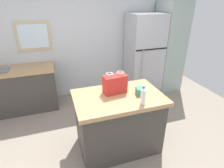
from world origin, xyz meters
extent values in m
plane|color=gray|center=(0.00, 0.00, 0.00)|extent=(6.18, 6.18, 0.00)
cube|color=silver|center=(0.00, 2.22, 1.29)|extent=(5.15, 0.10, 2.59)
cube|color=#CCB78C|center=(-0.98, 2.16, 1.47)|extent=(0.68, 0.04, 0.60)
cube|color=white|center=(-0.98, 2.14, 1.47)|extent=(0.56, 0.02, 0.48)
cube|color=#423D38|center=(0.16, 0.16, 0.43)|extent=(1.19, 0.75, 0.86)
cube|color=tan|center=(0.16, 0.16, 0.89)|extent=(1.27, 0.83, 0.06)
cube|color=#B7B7BC|center=(1.40, 1.80, 0.94)|extent=(0.77, 0.68, 1.88)
cube|color=black|center=(1.40, 1.46, 1.17)|extent=(0.75, 0.01, 0.02)
cylinder|color=#B7B7BC|center=(1.19, 1.43, 0.75)|extent=(0.02, 0.02, 0.85)
cube|color=#9EB2A8|center=(2.08, 1.80, 1.08)|extent=(0.56, 0.64, 2.16)
cube|color=#423D38|center=(-1.47, 1.83, 0.43)|extent=(1.57, 0.62, 0.86)
cube|color=tan|center=(-1.47, 1.83, 0.88)|extent=(1.61, 0.66, 0.04)
cube|color=red|center=(0.14, 0.27, 1.06)|extent=(0.35, 0.21, 0.27)
torus|color=white|center=(0.06, 0.27, 1.23)|extent=(0.11, 0.11, 0.01)
torus|color=white|center=(0.22, 0.27, 1.23)|extent=(0.11, 0.11, 0.01)
cube|color=#388E66|center=(0.47, 0.10, 0.97)|extent=(0.15, 0.16, 0.10)
cylinder|color=white|center=(0.37, -0.15, 1.03)|extent=(0.07, 0.07, 0.21)
cone|color=white|center=(0.37, -0.15, 1.14)|extent=(0.06, 0.06, 0.03)
cylinder|color=blue|center=(0.37, -0.15, 1.17)|extent=(0.03, 0.03, 0.02)
camera|label=1|loc=(-0.66, -1.98, 2.19)|focal=29.49mm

